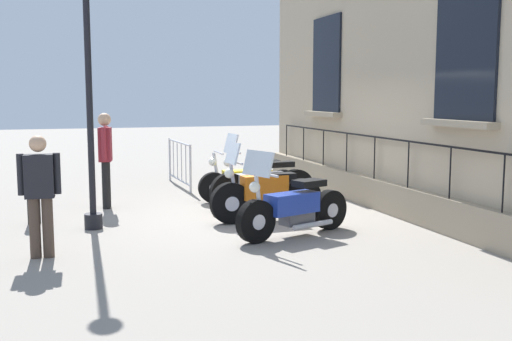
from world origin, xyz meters
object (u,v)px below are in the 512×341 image
motorcycle_orange (266,195)px  bollard (33,197)px  motorcycle_blue (293,208)px  motorcycle_yellow (249,181)px  motorcycle_silver (263,186)px  lamppost (88,67)px  crowd_barrier (179,162)px  pedestrian_standing (40,190)px  pedestrian_walking (105,154)px

motorcycle_orange → bollard: 3.81m
motorcycle_blue → bollard: (3.72, -2.11, 0.02)m
motorcycle_orange → bollard: size_ratio=2.26×
motorcycle_yellow → bollard: size_ratio=2.36×
motorcycle_blue → motorcycle_yellow: bearing=-95.0°
motorcycle_silver → motorcycle_blue: size_ratio=1.03×
bollard → motorcycle_silver: bearing=-179.8°
motorcycle_silver → bollard: size_ratio=2.36×
lamppost → crowd_barrier: lamppost is taller
bollard → pedestrian_standing: pedestrian_standing is taller
lamppost → pedestrian_standing: (0.72, 1.56, -1.63)m
crowd_barrier → pedestrian_walking: size_ratio=1.19×
crowd_barrier → bollard: size_ratio=2.42×
lamppost → motorcycle_blue: bearing=152.9°
motorcycle_blue → pedestrian_standing: pedestrian_standing is taller
motorcycle_orange → bollard: bearing=-14.5°
motorcycle_orange → pedestrian_walking: (2.45, -2.02, 0.57)m
motorcycle_orange → motorcycle_blue: size_ratio=0.99×
pedestrian_standing → motorcycle_blue: bearing=-178.1°
pedestrian_walking → lamppost: bearing=79.2°
bollard → crowd_barrier: bearing=-132.5°
motorcycle_orange → pedestrian_walking: bearing=-39.6°
crowd_barrier → bollard: (3.04, 3.32, -0.13)m
motorcycle_yellow → pedestrian_standing: size_ratio=1.30×
motorcycle_silver → bollard: 3.95m
motorcycle_orange → pedestrian_walking: size_ratio=1.12×
motorcycle_silver → crowd_barrier: 3.43m
pedestrian_standing → lamppost: bearing=-114.9°
motorcycle_silver → crowd_barrier: size_ratio=0.98×
crowd_barrier → pedestrian_walking: pedestrian_walking is taller
motorcycle_orange → crowd_barrier: motorcycle_orange is taller
motorcycle_blue → bollard: motorcycle_blue is taller
motorcycle_yellow → motorcycle_orange: motorcycle_orange is taller
crowd_barrier → pedestrian_walking: (1.80, 2.24, 0.45)m
motorcycle_yellow → bollard: 4.10m
motorcycle_yellow → motorcycle_orange: bearing=81.0°
motorcycle_blue → pedestrian_walking: size_ratio=1.13×
motorcycle_orange → crowd_barrier: size_ratio=0.94×
motorcycle_silver → crowd_barrier: (0.91, -3.30, 0.12)m
lamppost → pedestrian_standing: lamppost is taller
motorcycle_yellow → motorcycle_blue: bearing=85.0°
motorcycle_orange → pedestrian_standing: bearing=20.0°
motorcycle_orange → crowd_barrier: 4.32m
lamppost → bollard: bearing=-36.5°
motorcycle_orange → motorcycle_silver: bearing=-105.4°
motorcycle_blue → pedestrian_walking: 4.08m
lamppost → motorcycle_orange: bearing=174.2°
lamppost → motorcycle_silver: bearing=-167.4°
pedestrian_standing → pedestrian_walking: 3.46m
motorcycle_silver → lamppost: 3.75m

